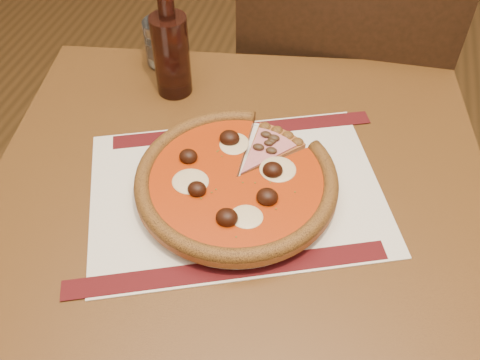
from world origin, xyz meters
The scene contains 8 objects.
table centered at (-0.37, 0.39, 0.65)m, with size 0.92×0.92×0.75m.
chair_far centered at (-0.27, 0.95, 0.54)m, with size 0.46×0.46×0.94m.
placemat centered at (-0.38, 0.41, 0.75)m, with size 0.45×0.32×0.00m, color silver.
plate centered at (-0.38, 0.41, 0.76)m, with size 0.29×0.29×0.02m, color white.
pizza centered at (-0.38, 0.41, 0.78)m, with size 0.31×0.31×0.04m.
ham_slice centered at (-0.33, 0.48, 0.78)m, with size 0.09×0.13×0.02m.
water_glass centered at (-0.60, 0.71, 0.80)m, with size 0.07×0.07×0.09m, color white.
bottle centered at (-0.56, 0.63, 0.84)m, with size 0.07×0.07×0.22m.
Camera 1 is at (-0.23, -0.13, 1.38)m, focal length 40.00 mm.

